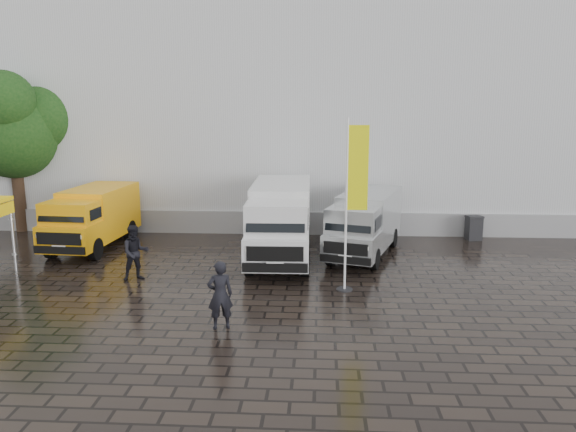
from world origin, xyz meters
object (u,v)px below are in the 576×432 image
Objects in this scene: van_white at (280,223)px; van_silver at (365,225)px; wheelie_bin at (474,228)px; van_yellow at (92,219)px; flagpole at (353,196)px; person_tent at (136,253)px; person_front at (220,295)px.

van_white reaches higher than van_silver.
van_yellow is at bearing -178.88° from wheelie_bin.
van_white is 3.22m from van_silver.
van_silver is (10.65, -0.44, -0.00)m from van_yellow.
person_tent is at bearing 174.75° from flagpole.
van_yellow is at bearing -67.75° from person_front.
van_white is 4.41m from flagpole.
van_white is 6.14× the size of wheelie_bin.
van_yellow is 2.78× the size of person_tent.
wheelie_bin is at bearing 22.77° from van_white.
van_yellow is at bearing 169.95° from van_white.
van_silver is at bearing 80.15° from flagpole.
van_yellow is 10.08m from person_front.
flagpole reaches higher than person_front.
van_silver is 8.41m from person_front.
wheelie_bin is (7.90, 3.48, -0.85)m from van_white.
person_tent is (-6.93, 0.64, -2.04)m from flagpole.
van_yellow is at bearing 155.44° from flagpole.
van_yellow reaches higher than wheelie_bin.
person_tent is (-12.42, -6.18, 0.40)m from wheelie_bin.
person_front is 5.15m from person_tent.
van_white is 1.20× the size of flagpole.
van_yellow is 0.94× the size of van_silver.
flagpole is (2.41, -3.34, 1.59)m from van_white.
flagpole reaches higher than van_yellow.
van_yellow reaches higher than person_tent.
wheelie_bin is (5.50, 6.81, -2.44)m from flagpole.
flagpole is 5.12× the size of wheelie_bin.
person_tent is at bearing -160.80° from wheelie_bin.
flagpole is at bearing -20.58° from van_yellow.
flagpole is 5.15m from person_front.
van_white reaches higher than person_front.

